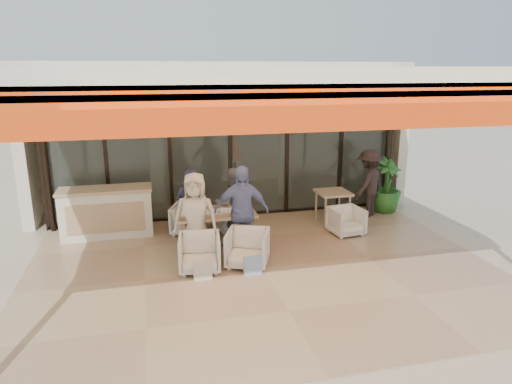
% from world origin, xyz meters
% --- Properties ---
extents(ground, '(70.00, 70.00, 0.00)m').
position_xyz_m(ground, '(0.00, 0.00, 0.00)').
color(ground, '#C6B293').
rests_on(ground, ground).
extents(terrace_floor, '(8.00, 6.00, 0.01)m').
position_xyz_m(terrace_floor, '(0.00, 0.00, 0.01)').
color(terrace_floor, tan).
rests_on(terrace_floor, ground).
extents(terrace_structure, '(8.00, 6.00, 3.40)m').
position_xyz_m(terrace_structure, '(0.00, -0.26, 3.25)').
color(terrace_structure, silver).
rests_on(terrace_structure, ground).
extents(glass_storefront, '(8.08, 0.10, 3.20)m').
position_xyz_m(glass_storefront, '(0.00, 3.00, 1.60)').
color(glass_storefront, '#9EADA3').
rests_on(glass_storefront, ground).
extents(interior_block, '(9.05, 3.62, 3.52)m').
position_xyz_m(interior_block, '(0.01, 5.31, 2.23)').
color(interior_block, silver).
rests_on(interior_block, ground).
extents(host_counter, '(1.85, 0.65, 1.04)m').
position_xyz_m(host_counter, '(-2.71, 2.30, 0.53)').
color(host_counter, silver).
rests_on(host_counter, ground).
extents(dining_table, '(1.50, 0.90, 0.93)m').
position_xyz_m(dining_table, '(-0.65, 1.16, 0.69)').
color(dining_table, tan).
rests_on(dining_table, ground).
extents(chair_far_left, '(0.85, 0.83, 0.70)m').
position_xyz_m(chair_far_left, '(-1.06, 2.10, 0.35)').
color(chair_far_left, silver).
rests_on(chair_far_left, ground).
extents(chair_far_right, '(0.74, 0.72, 0.62)m').
position_xyz_m(chair_far_right, '(-0.22, 2.10, 0.31)').
color(chair_far_right, silver).
rests_on(chair_far_right, ground).
extents(chair_near_left, '(0.77, 0.73, 0.72)m').
position_xyz_m(chair_near_left, '(-1.06, 0.20, 0.36)').
color(chair_near_left, silver).
rests_on(chair_near_left, ground).
extents(chair_near_right, '(0.90, 0.88, 0.73)m').
position_xyz_m(chair_near_right, '(-0.22, 0.20, 0.36)').
color(chair_near_right, silver).
rests_on(chair_near_right, ground).
extents(diner_navy, '(0.61, 0.47, 1.50)m').
position_xyz_m(diner_navy, '(-1.06, 1.60, 0.75)').
color(diner_navy, '#171B34').
rests_on(diner_navy, ground).
extents(diner_grey, '(0.72, 0.57, 1.48)m').
position_xyz_m(diner_grey, '(-0.22, 1.60, 0.74)').
color(diner_grey, slate).
rests_on(diner_grey, ground).
extents(diner_cream, '(0.90, 0.71, 1.62)m').
position_xyz_m(diner_cream, '(-1.06, 0.70, 0.81)').
color(diner_cream, beige).
rests_on(diner_cream, ground).
extents(diner_periwinkle, '(1.05, 0.55, 1.71)m').
position_xyz_m(diner_periwinkle, '(-0.22, 0.70, 0.85)').
color(diner_periwinkle, '#7186BD').
rests_on(diner_periwinkle, ground).
extents(tote_bag_cream, '(0.30, 0.10, 0.34)m').
position_xyz_m(tote_bag_cream, '(-1.06, -0.20, 0.17)').
color(tote_bag_cream, silver).
rests_on(tote_bag_cream, ground).
extents(tote_bag_blue, '(0.30, 0.10, 0.34)m').
position_xyz_m(tote_bag_blue, '(-0.22, -0.20, 0.17)').
color(tote_bag_blue, '#99BFD8').
rests_on(tote_bag_blue, ground).
extents(side_table, '(0.70, 0.70, 0.74)m').
position_xyz_m(side_table, '(2.12, 2.00, 0.64)').
color(side_table, tan).
rests_on(side_table, ground).
extents(side_chair, '(0.70, 0.67, 0.65)m').
position_xyz_m(side_chair, '(2.12, 1.25, 0.33)').
color(side_chair, silver).
rests_on(side_chair, ground).
extents(standing_woman, '(1.18, 1.09, 1.60)m').
position_xyz_m(standing_woman, '(3.12, 2.27, 0.80)').
color(standing_woman, black).
rests_on(standing_woman, ground).
extents(potted_palm, '(0.99, 0.99, 1.35)m').
position_xyz_m(potted_palm, '(3.67, 2.48, 0.67)').
color(potted_palm, '#1E5919').
rests_on(potted_palm, ground).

